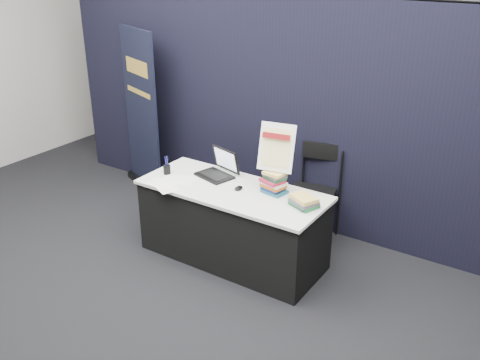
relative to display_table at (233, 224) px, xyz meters
The scene contains 15 objects.
floor 0.67m from the display_table, 90.00° to the right, with size 8.00×8.00×0.00m, color black.
wall_back 3.71m from the display_table, 90.00° to the left, with size 8.00×0.02×3.50m, color #AAA8A1.
drape_partition 1.33m from the display_table, 90.00° to the left, with size 6.00×0.08×2.40m, color black.
display_table is the anchor object (origin of this frame).
laptop 0.56m from the display_table, 149.24° to the left, with size 0.40×0.36×0.26m.
mouse 0.39m from the display_table, 13.83° to the left, with size 0.06×0.10×0.03m, color black.
brochure_left 0.79m from the display_table, 155.94° to the right, with size 0.27×0.19×0.00m, color white.
brochure_mid 0.72m from the display_table, 149.17° to the right, with size 0.26×0.19×0.00m, color white.
brochure_right 0.68m from the display_table, 168.89° to the right, with size 0.32×0.22×0.00m, color white.
pen_cup 0.85m from the display_table, behind, with size 0.07×0.07×0.09m, color black.
book_stack_tall 0.62m from the display_table, 20.27° to the left, with size 0.23×0.19×0.21m.
book_stack_short 0.84m from the display_table, ahead, with size 0.28×0.25×0.10m.
info_sign 0.90m from the display_table, 24.38° to the left, with size 0.34×0.18×0.44m.
pullup_banner 2.09m from the display_table, 157.05° to the left, with size 0.82×0.39×1.97m.
stacking_chair 0.95m from the display_table, 61.12° to the left, with size 0.54×0.55×0.99m.
Camera 1 is at (2.56, -3.18, 2.84)m, focal length 40.00 mm.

